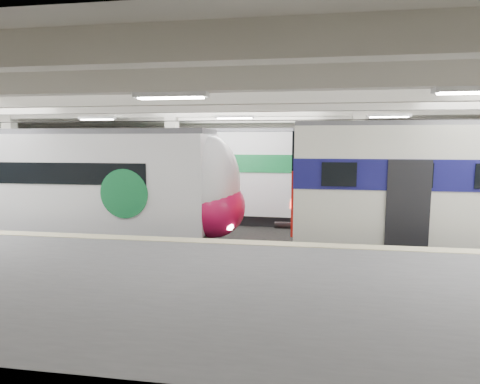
# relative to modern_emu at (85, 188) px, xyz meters

# --- Properties ---
(station_hall) EXTENTS (36.00, 24.00, 5.75)m
(station_hall) POSITION_rel_modern_emu_xyz_m (5.56, -1.74, 1.07)
(station_hall) COLOR black
(station_hall) RESTS_ON ground
(modern_emu) EXTENTS (13.68, 2.83, 4.42)m
(modern_emu) POSITION_rel_modern_emu_xyz_m (0.00, 0.00, 0.00)
(modern_emu) COLOR white
(modern_emu) RESTS_ON ground
(far_train) EXTENTS (14.43, 3.54, 4.56)m
(far_train) POSITION_rel_modern_emu_xyz_m (0.79, 5.50, 0.18)
(far_train) COLOR white
(far_train) RESTS_ON ground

